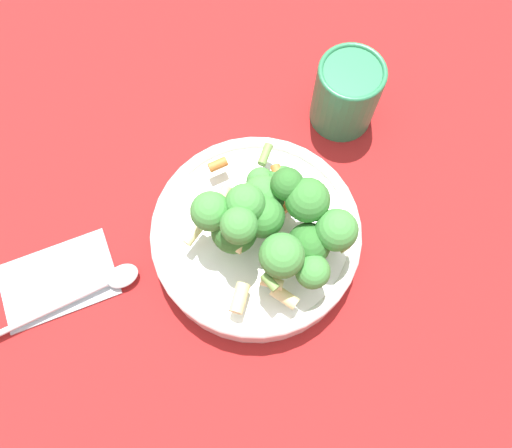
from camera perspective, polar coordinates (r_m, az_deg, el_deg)
ground_plane at (r=0.58m, az=0.00°, el=-2.13°), size 3.00×3.00×0.00m
bowl at (r=0.55m, az=0.00°, el=-1.34°), size 0.23×0.23×0.05m
pasta_salad at (r=0.49m, az=1.94°, el=0.32°), size 0.17×0.18×0.09m
cup at (r=0.62m, az=10.28°, el=14.45°), size 0.08×0.08×0.09m
napkin at (r=0.61m, az=-21.71°, el=-5.94°), size 0.15×0.14×0.01m
spoon at (r=0.58m, az=-18.49°, el=-7.31°), size 0.14×0.14×0.01m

